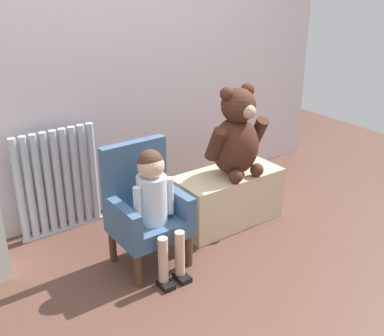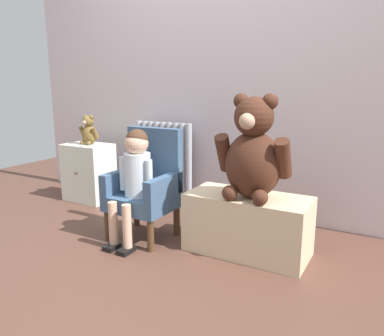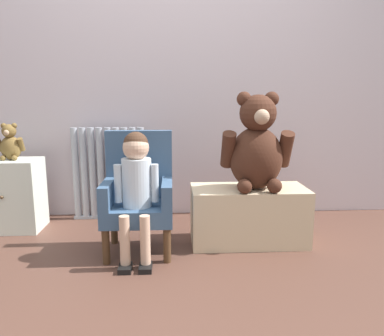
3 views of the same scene
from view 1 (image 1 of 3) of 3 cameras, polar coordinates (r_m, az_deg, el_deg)
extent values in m
plane|color=brown|center=(2.71, 4.69, -14.86)|extent=(6.00, 6.00, 0.00)
cube|color=silver|center=(3.27, -10.11, 14.78)|extent=(3.80, 0.05, 2.40)
cylinder|color=#A6ADB8|center=(3.16, -19.79, -2.54)|extent=(0.05, 0.05, 0.69)
cylinder|color=#A6ADB8|center=(3.17, -18.73, -2.27)|extent=(0.05, 0.05, 0.69)
cylinder|color=#A6ADB8|center=(3.19, -17.68, -2.00)|extent=(0.05, 0.05, 0.69)
cylinder|color=#A6ADB8|center=(3.21, -16.64, -1.73)|extent=(0.05, 0.05, 0.69)
cylinder|color=#A6ADB8|center=(3.22, -15.61, -1.47)|extent=(0.05, 0.05, 0.69)
cylinder|color=#A6ADB8|center=(3.24, -14.59, -1.21)|extent=(0.05, 0.05, 0.69)
cylinder|color=#A6ADB8|center=(3.26, -13.59, -0.95)|extent=(0.05, 0.05, 0.69)
cylinder|color=#A6ADB8|center=(3.28, -12.60, -0.69)|extent=(0.05, 0.05, 0.69)
cylinder|color=#A6ADB8|center=(3.30, -11.62, -0.44)|extent=(0.05, 0.05, 0.69)
cube|color=#A6ADB8|center=(3.38, -14.97, -6.90)|extent=(0.56, 0.05, 0.02)
cube|color=#3C5879|center=(2.82, -5.05, -6.83)|extent=(0.41, 0.37, 0.10)
cube|color=#3C5879|center=(2.82, -6.84, -0.93)|extent=(0.41, 0.06, 0.42)
cube|color=#3C5879|center=(2.69, -8.33, -5.66)|extent=(0.06, 0.37, 0.14)
cube|color=#3C5879|center=(2.85, -2.13, -3.73)|extent=(0.06, 0.37, 0.14)
cylinder|color=#4C331E|center=(2.73, -6.43, -11.95)|extent=(0.04, 0.04, 0.20)
cylinder|color=#4C331E|center=(2.87, -0.38, -9.70)|extent=(0.04, 0.04, 0.20)
cylinder|color=#4C331E|center=(2.95, -9.38, -9.08)|extent=(0.04, 0.04, 0.20)
cylinder|color=#4C331E|center=(3.09, -3.65, -7.18)|extent=(0.04, 0.04, 0.20)
cylinder|color=silver|center=(2.70, -4.76, -3.70)|extent=(0.17, 0.17, 0.28)
sphere|color=#D8AD8E|center=(2.62, -4.90, 0.28)|extent=(0.15, 0.15, 0.15)
sphere|color=#472D1E|center=(2.61, -4.97, 0.69)|extent=(0.14, 0.14, 0.14)
cylinder|color=#D8AD8E|center=(2.68, -3.44, -10.81)|extent=(0.06, 0.06, 0.27)
cube|color=black|center=(2.75, -3.13, -13.62)|extent=(0.07, 0.11, 0.03)
cylinder|color=#D8AD8E|center=(2.73, -1.46, -10.07)|extent=(0.06, 0.06, 0.27)
cube|color=black|center=(2.80, -1.19, -12.85)|extent=(0.07, 0.11, 0.03)
cylinder|color=silver|center=(2.64, -6.48, -4.45)|extent=(0.04, 0.04, 0.22)
cylinder|color=silver|center=(2.74, -2.66, -3.28)|extent=(0.04, 0.04, 0.22)
cube|color=beige|center=(3.30, 4.21, -3.48)|extent=(0.73, 0.35, 0.36)
ellipsoid|color=#452518|center=(3.15, 5.15, 2.59)|extent=(0.33, 0.28, 0.39)
sphere|color=#452518|center=(3.05, 5.52, 7.39)|extent=(0.22, 0.22, 0.22)
sphere|color=tan|center=(2.99, 6.77, 6.63)|extent=(0.09, 0.09, 0.09)
sphere|color=#452518|center=(2.99, 4.16, 8.75)|extent=(0.09, 0.09, 0.09)
sphere|color=#452518|center=(3.10, 6.59, 9.18)|extent=(0.09, 0.09, 0.09)
cylinder|color=#452518|center=(3.02, 2.81, 2.86)|extent=(0.08, 0.17, 0.24)
cylinder|color=#452518|center=(3.23, 7.75, 4.12)|extent=(0.08, 0.17, 0.24)
sphere|color=#452518|center=(3.07, 5.22, -1.01)|extent=(0.09, 0.09, 0.09)
sphere|color=#452518|center=(3.18, 7.69, -0.22)|extent=(0.09, 0.09, 0.09)
camera|label=2|loc=(2.76, 47.72, 1.60)|focal=35.00mm
camera|label=3|loc=(1.60, 49.03, -13.25)|focal=35.00mm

